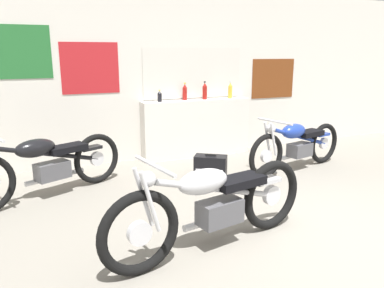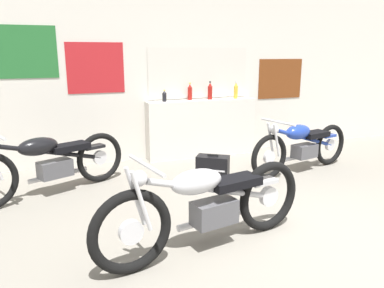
{
  "view_description": "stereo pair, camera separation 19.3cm",
  "coord_description": "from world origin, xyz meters",
  "px_view_note": "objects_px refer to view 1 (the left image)",
  "views": [
    {
      "loc": [
        -2.69,
        -2.27,
        1.77
      ],
      "look_at": [
        -0.99,
        1.76,
        0.7
      ],
      "focal_mm": 35.0,
      "sensor_mm": 36.0,
      "label": 1
    },
    {
      "loc": [
        -2.51,
        -2.35,
        1.77
      ],
      "look_at": [
        -0.99,
        1.76,
        0.7
      ],
      "focal_mm": 35.0,
      "sensor_mm": 36.0,
      "label": 2
    }
  ],
  "objects_px": {
    "bottle_leftmost": "(160,97)",
    "motorcycle_black": "(46,164)",
    "bottle_center": "(205,91)",
    "bottle_right_center": "(230,91)",
    "motorcycle_blue": "(297,144)",
    "hard_case_black": "(211,168)",
    "bottle_left_center": "(185,92)",
    "motorcycle_silver": "(214,204)"
  },
  "relations": [
    {
      "from": "bottle_leftmost",
      "to": "motorcycle_black",
      "type": "xyz_separation_m",
      "value": [
        -1.82,
        -1.03,
        -0.65
      ]
    },
    {
      "from": "bottle_center",
      "to": "bottle_right_center",
      "type": "relative_size",
      "value": 1.03
    },
    {
      "from": "motorcycle_blue",
      "to": "hard_case_black",
      "type": "distance_m",
      "value": 1.44
    },
    {
      "from": "bottle_center",
      "to": "motorcycle_blue",
      "type": "relative_size",
      "value": 0.16
    },
    {
      "from": "bottle_left_center",
      "to": "hard_case_black",
      "type": "bearing_deg",
      "value": -95.61
    },
    {
      "from": "bottle_center",
      "to": "hard_case_black",
      "type": "distance_m",
      "value": 1.64
    },
    {
      "from": "motorcycle_black",
      "to": "bottle_right_center",
      "type": "bearing_deg",
      "value": 17.9
    },
    {
      "from": "bottle_center",
      "to": "motorcycle_blue",
      "type": "xyz_separation_m",
      "value": [
        0.95,
        -1.34,
        -0.72
      ]
    },
    {
      "from": "bottle_right_center",
      "to": "motorcycle_silver",
      "type": "relative_size",
      "value": 0.14
    },
    {
      "from": "bottle_leftmost",
      "to": "bottle_center",
      "type": "height_order",
      "value": "bottle_center"
    },
    {
      "from": "bottle_leftmost",
      "to": "motorcycle_black",
      "type": "relative_size",
      "value": 0.1
    },
    {
      "from": "bottle_leftmost",
      "to": "hard_case_black",
      "type": "distance_m",
      "value": 1.56
    },
    {
      "from": "bottle_leftmost",
      "to": "motorcycle_silver",
      "type": "relative_size",
      "value": 0.09
    },
    {
      "from": "bottle_left_center",
      "to": "motorcycle_black",
      "type": "xyz_separation_m",
      "value": [
        -2.29,
        -1.09,
        -0.69
      ]
    },
    {
      "from": "bottle_center",
      "to": "motorcycle_blue",
      "type": "distance_m",
      "value": 1.79
    },
    {
      "from": "bottle_leftmost",
      "to": "bottle_center",
      "type": "xyz_separation_m",
      "value": [
        0.82,
        0.02,
        0.05
      ]
    },
    {
      "from": "bottle_leftmost",
      "to": "motorcycle_black",
      "type": "bearing_deg",
      "value": -150.5
    },
    {
      "from": "bottle_leftmost",
      "to": "motorcycle_blue",
      "type": "bearing_deg",
      "value": -36.92
    },
    {
      "from": "bottle_left_center",
      "to": "bottle_leftmost",
      "type": "bearing_deg",
      "value": -172.15
    },
    {
      "from": "hard_case_black",
      "to": "bottle_left_center",
      "type": "bearing_deg",
      "value": 84.39
    },
    {
      "from": "bottle_leftmost",
      "to": "motorcycle_black",
      "type": "distance_m",
      "value": 2.19
    },
    {
      "from": "motorcycle_black",
      "to": "hard_case_black",
      "type": "xyz_separation_m",
      "value": [
        2.16,
        -0.2,
        -0.25
      ]
    },
    {
      "from": "motorcycle_blue",
      "to": "bottle_center",
      "type": "bearing_deg",
      "value": 125.18
    },
    {
      "from": "bottle_left_center",
      "to": "bottle_center",
      "type": "distance_m",
      "value": 0.35
    },
    {
      "from": "bottle_left_center",
      "to": "bottle_right_center",
      "type": "bearing_deg",
      "value": -6.37
    },
    {
      "from": "bottle_left_center",
      "to": "motorcycle_silver",
      "type": "xyz_separation_m",
      "value": [
        -0.94,
        -3.04,
        -0.68
      ]
    },
    {
      "from": "bottle_leftmost",
      "to": "motorcycle_blue",
      "type": "distance_m",
      "value": 2.3
    },
    {
      "from": "bottle_left_center",
      "to": "motorcycle_blue",
      "type": "xyz_separation_m",
      "value": [
        1.29,
        -1.39,
        -0.71
      ]
    },
    {
      "from": "bottle_left_center",
      "to": "hard_case_black",
      "type": "xyz_separation_m",
      "value": [
        -0.13,
        -1.3,
        -0.94
      ]
    },
    {
      "from": "bottle_right_center",
      "to": "motorcycle_silver",
      "type": "height_order",
      "value": "bottle_right_center"
    },
    {
      "from": "bottle_left_center",
      "to": "bottle_center",
      "type": "relative_size",
      "value": 0.94
    },
    {
      "from": "bottle_right_center",
      "to": "motorcycle_black",
      "type": "bearing_deg",
      "value": -162.1
    },
    {
      "from": "bottle_center",
      "to": "bottle_right_center",
      "type": "distance_m",
      "value": 0.47
    },
    {
      "from": "motorcycle_black",
      "to": "motorcycle_silver",
      "type": "bearing_deg",
      "value": -55.23
    },
    {
      "from": "bottle_center",
      "to": "motorcycle_blue",
      "type": "bearing_deg",
      "value": -54.82
    },
    {
      "from": "bottle_leftmost",
      "to": "motorcycle_blue",
      "type": "height_order",
      "value": "bottle_leftmost"
    },
    {
      "from": "bottle_left_center",
      "to": "motorcycle_blue",
      "type": "relative_size",
      "value": 0.15
    },
    {
      "from": "motorcycle_black",
      "to": "bottle_leftmost",
      "type": "bearing_deg",
      "value": 29.5
    },
    {
      "from": "bottle_center",
      "to": "bottle_right_center",
      "type": "height_order",
      "value": "bottle_center"
    },
    {
      "from": "bottle_leftmost",
      "to": "motorcycle_blue",
      "type": "xyz_separation_m",
      "value": [
        1.76,
        -1.32,
        -0.67
      ]
    },
    {
      "from": "bottle_leftmost",
      "to": "bottle_left_center",
      "type": "distance_m",
      "value": 0.47
    },
    {
      "from": "motorcycle_black",
      "to": "motorcycle_silver",
      "type": "relative_size",
      "value": 0.91
    }
  ]
}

